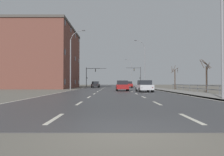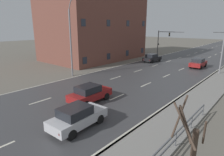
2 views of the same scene
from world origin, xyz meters
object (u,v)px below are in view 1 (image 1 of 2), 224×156
Objects in this scene: street_lamp_left_bank at (72,61)px; brick_building at (46,58)px; car_distant at (145,86)px; car_far_left at (129,84)px; street_lamp_foreground at (221,22)px; car_mid_centre at (96,84)px; traffic_signal_left at (91,74)px; street_lamp_midground at (145,64)px; street_lamp_distant at (132,73)px; traffic_signal_right at (139,74)px; car_near_right at (123,86)px.

brick_building is (-8.57, 12.45, 1.92)m from street_lamp_left_bank.
car_far_left is (-0.07, 25.46, 0.00)m from car_distant.
street_lamp_foreground reaches higher than car_mid_centre.
car_far_left is at bearing -37.85° from traffic_signal_left.
car_mid_centre is at bearing 169.31° from street_lamp_midground.
brick_building is at bearing -157.16° from car_mid_centre.
street_lamp_distant is at bearing 60.51° from traffic_signal_left.
traffic_signal_right is 1.41× the size of car_far_left.
street_lamp_left_bank is 2.54× the size of car_far_left.
street_lamp_distant is at bearing 83.98° from car_distant.
traffic_signal_right is at bearing 36.61° from car_mid_centre.
traffic_signal_left reaches higher than car_distant.
street_lamp_midground is 2.78× the size of car_distant.
street_lamp_midground is 23.56m from brick_building.
brick_building reaches higher than car_near_right.
street_lamp_midground is at bearing 43.93° from street_lamp_left_bank.
street_lamp_distant is at bearing 90.00° from street_lamp_foreground.
street_lamp_foreground is 71.61m from street_lamp_distant.
car_near_right is (-6.02, -29.20, -2.96)m from traffic_signal_right.
street_lamp_left_bank reaches higher than car_near_right.
car_distant is at bearing -72.48° from traffic_signal_left.
street_lamp_distant is at bearing 83.24° from car_far_left.
traffic_signal_left is (-13.87, 0.79, 0.06)m from traffic_signal_right.
street_lamp_left_bank is 0.53× the size of brick_building.
car_mid_centre is (-11.95, -33.55, -4.57)m from street_lamp_distant.
traffic_signal_left is (-14.14, 46.61, -1.81)m from street_lamp_foreground.
car_distant is at bearing -90.44° from car_far_left.
street_lamp_distant is at bearing 73.49° from street_lamp_left_bank.
traffic_signal_right is 26.24m from brick_building.
traffic_signal_left is at bearing 176.73° from traffic_signal_right.
car_mid_centre is at bearing 80.06° from street_lamp_left_bank.
car_far_left is at bearing 12.72° from brick_building.
brick_building is (-11.48, -4.13, 6.22)m from car_mid_centre.
traffic_signal_left is (-14.15, 10.80, -1.84)m from street_lamp_midground.
traffic_signal_left is 16.04m from brick_building.
street_lamp_midground reaches higher than car_far_left.
car_far_left is (-3.59, 38.41, -4.83)m from street_lamp_foreground.
street_lamp_foreground is at bearing -90.01° from street_lamp_midground.
traffic_signal_left is 9.33m from car_mid_centre.
car_near_right is (-6.29, -19.19, -4.86)m from street_lamp_midground.
car_distant is at bearing 105.20° from street_lamp_foreground.
brick_building is (-23.44, -1.88, 1.36)m from street_lamp_midground.
street_lamp_midground reaches higher than car_near_right.
car_near_right is (-2.70, -21.79, 0.00)m from car_far_left.
car_distant is at bearing -95.64° from traffic_signal_right.
street_lamp_distant is 0.56× the size of brick_building.
street_lamp_foreground is 14.26m from car_distant.
car_distant is 26.50m from car_mid_centre.
street_lamp_midground reaches higher than traffic_signal_right.
street_lamp_midground is at bearing 4.58° from brick_building.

